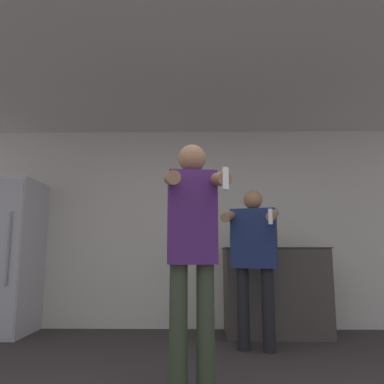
{
  "coord_description": "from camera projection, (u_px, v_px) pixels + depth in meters",
  "views": [
    {
      "loc": [
        0.02,
        -2.08,
        0.95
      ],
      "look_at": [
        -0.02,
        0.54,
        1.37
      ],
      "focal_mm": 35.0,
      "sensor_mm": 36.0,
      "label": 1
    }
  ],
  "objects": [
    {
      "name": "counter",
      "position": [
        275.0,
        291.0,
        4.39
      ],
      "size": [
        1.19,
        0.67,
        1.0
      ],
      "color": "#47423D",
      "rests_on": "ground_plane"
    },
    {
      "name": "bottle_dark_rum",
      "position": [
        270.0,
        239.0,
        4.48
      ],
      "size": [
        0.07,
        0.07,
        0.29
      ],
      "color": "black",
      "rests_on": "counter"
    },
    {
      "name": "person_man_side",
      "position": [
        254.0,
        252.0,
        3.75
      ],
      "size": [
        0.6,
        0.6,
        1.58
      ],
      "color": "black",
      "rests_on": "ground_plane"
    },
    {
      "name": "refrigerator",
      "position": [
        6.0,
        256.0,
        4.46
      ],
      "size": [
        0.68,
        0.75,
        1.81
      ],
      "color": "silver",
      "rests_on": "ground_plane"
    },
    {
      "name": "person_woman_foreground",
      "position": [
        192.0,
        243.0,
        2.59
      ],
      "size": [
        0.46,
        0.54,
        1.72
      ],
      "color": "#38422D",
      "rests_on": "ground_plane"
    },
    {
      "name": "ceiling_slab",
      "position": [
        195.0,
        85.0,
        3.68
      ],
      "size": [
        7.0,
        3.29,
        0.05
      ],
      "color": "silver",
      "rests_on": "wall_back"
    },
    {
      "name": "bottle_clear_vodka",
      "position": [
        232.0,
        239.0,
        4.48
      ],
      "size": [
        0.07,
        0.07,
        0.27
      ],
      "color": "silver",
      "rests_on": "counter"
    },
    {
      "name": "bottle_red_label",
      "position": [
        245.0,
        237.0,
        4.48
      ],
      "size": [
        0.09,
        0.09,
        0.31
      ],
      "color": "silver",
      "rests_on": "counter"
    },
    {
      "name": "wall_back",
      "position": [
        196.0,
        227.0,
        4.87
      ],
      "size": [
        7.0,
        0.06,
        2.55
      ],
      "color": "silver",
      "rests_on": "ground_plane"
    }
  ]
}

